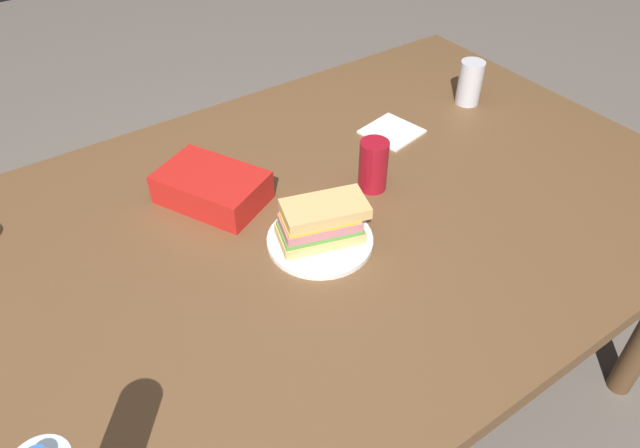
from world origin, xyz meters
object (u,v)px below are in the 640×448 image
Objects in this scene: soda_can_red at (373,165)px; soda_can_silver at (470,83)px; dining_table at (298,250)px; paper_plate at (320,240)px; sandwich at (321,222)px; chip_bag at (212,187)px.

soda_can_red and soda_can_silver have the same top height.
paper_plate is at bearing -82.91° from dining_table.
paper_plate is 1.80× the size of soda_can_silver.
sandwich is at bearing 9.43° from paper_plate.
soda_can_silver reaches higher than paper_plate.
chip_bag is 0.79m from soda_can_silver.
sandwich is (0.00, 0.00, 0.05)m from paper_plate.
soda_can_silver reaches higher than chip_bag.
soda_can_silver is at bearing 13.92° from dining_table.
paper_plate is 0.71m from soda_can_silver.
sandwich reaches higher than dining_table.
sandwich reaches higher than chip_bag.
dining_table is 8.10× the size of chip_bag.
dining_table is 15.27× the size of soda_can_red.
soda_can_red is at bearing 22.94° from sandwich.
sandwich is at bearing -160.21° from soda_can_silver.
dining_table is 0.25m from soda_can_red.
soda_can_silver is (0.46, 0.15, 0.00)m from soda_can_red.
soda_can_red reaches higher than dining_table.
soda_can_silver is at bearing 19.79° from sandwich.
soda_can_silver is at bearing 18.38° from soda_can_red.
paper_plate is 0.28m from chip_bag.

